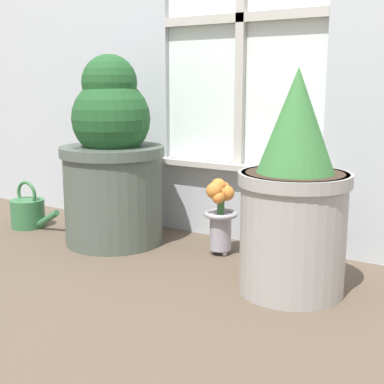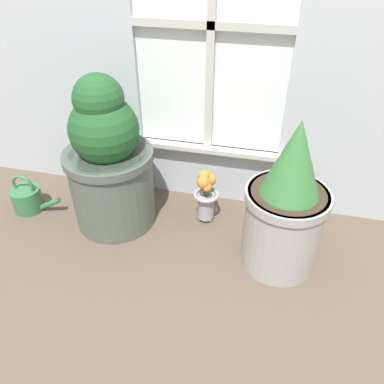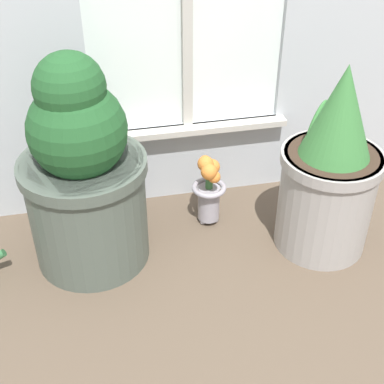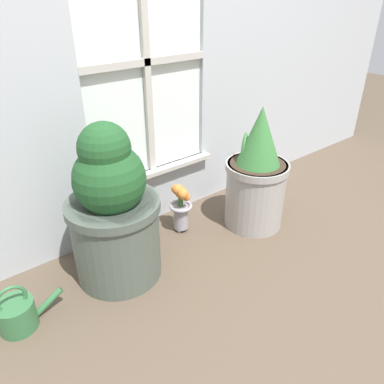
% 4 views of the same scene
% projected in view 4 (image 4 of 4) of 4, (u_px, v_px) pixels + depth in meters
% --- Properties ---
extents(ground_plane, '(10.00, 10.00, 0.00)m').
position_uv_depth(ground_plane, '(216.00, 263.00, 1.88)').
color(ground_plane, brown).
extents(potted_plant_left, '(0.42, 0.42, 0.76)m').
position_uv_depth(potted_plant_left, '(113.00, 213.00, 1.66)').
color(potted_plant_left, '#4C564C').
rests_on(potted_plant_left, ground_plane).
extents(potted_plant_right, '(0.35, 0.35, 0.69)m').
position_uv_depth(potted_plant_right, '(256.00, 177.00, 2.06)').
color(potted_plant_right, '#9E9993').
rests_on(potted_plant_right, ground_plane).
extents(flower_vase, '(0.13, 0.13, 0.29)m').
position_uv_depth(flower_vase, '(181.00, 205.00, 2.05)').
color(flower_vase, '#99939E').
rests_on(flower_vase, ground_plane).
extents(watering_can, '(0.27, 0.15, 0.21)m').
position_uv_depth(watering_can, '(17.00, 314.00, 1.50)').
color(watering_can, '#336B3D').
rests_on(watering_can, ground_plane).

